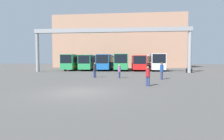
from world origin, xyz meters
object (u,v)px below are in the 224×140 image
Objects in this scene: pedestrian_near_left at (162,71)px; pedestrian_mid_left at (148,76)px; bus_slot_1 at (91,62)px; bus_slot_3 at (122,61)px; bus_slot_4 at (138,62)px; bus_slot_2 at (106,61)px; bus_slot_0 at (75,61)px; bus_slot_5 at (155,61)px; tire_stack at (189,70)px; pedestrian_near_center at (119,71)px; pedestrian_mid_right at (95,70)px.

pedestrian_mid_left is (-2.02, -5.12, -0.13)m from pedestrian_near_left.
bus_slot_3 is at bearing -0.53° from bus_slot_1.
bus_slot_3 reaches higher than bus_slot_1.
bus_slot_2 is at bearing 179.21° from bus_slot_4.
bus_slot_0 is 13.81m from bus_slot_4.
bus_slot_0 is 0.99× the size of bus_slot_4.
bus_slot_5 is (13.81, -1.00, 0.10)m from bus_slot_1.
pedestrian_mid_left is (9.87, -24.13, -0.97)m from bus_slot_1.
tire_stack is (4.81, -6.39, -1.56)m from bus_slot_5.
pedestrian_near_left is at bearing -96.09° from bus_slot_5.
pedestrian_near_center is at bearing -44.83° from pedestrian_mid_left.
bus_slot_3 is at bearing 172.62° from bus_slot_4.
bus_slot_3 reaches higher than pedestrian_near_center.
bus_slot_5 reaches higher than bus_slot_4.
bus_slot_1 is 26.09m from pedestrian_mid_left.
pedestrian_near_center is (10.73, -17.41, -1.03)m from bus_slot_0.
bus_slot_4 is 10.85m from tire_stack.
bus_slot_4 is 17.74m from pedestrian_near_center.
bus_slot_5 is 8.15m from tire_stack.
bus_slot_2 is 17.98m from pedestrian_near_center.
bus_slot_0 is 6.18× the size of pedestrian_mid_right.
tire_stack is (14.32, 10.21, -0.60)m from pedestrian_mid_right.
bus_slot_1 is 10.37m from bus_slot_4.
bus_slot_0 reaches higher than tire_stack.
bus_slot_1 is 18.15m from pedestrian_mid_right.
bus_slot_1 is 22.44m from pedestrian_near_left.
pedestrian_near_left is 7.71m from pedestrian_mid_right.
tire_stack is at bearing -95.22° from pedestrian_mid_left.
bus_slot_3 is at bearing 45.03° from pedestrian_mid_right.
pedestrian_near_left reaches higher than pedestrian_mid_left.
pedestrian_near_left is at bearing -89.12° from pedestrian_mid_left.
pedestrian_mid_right is 1.73× the size of tire_stack.
bus_slot_1 is 3.48m from bus_slot_2.
tire_stack is (22.08, -6.85, -1.51)m from bus_slot_0.
bus_slot_3 is 1.08× the size of bus_slot_4.
bus_slot_3 is at bearing 147.98° from tire_stack.
pedestrian_mid_left is at bearing -67.75° from bus_slot_1.
bus_slot_4 is (10.36, -0.51, -0.08)m from bus_slot_1.
bus_slot_1 reaches higher than pedestrian_mid_left.
pedestrian_near_left reaches higher than tire_stack.
pedestrian_mid_left is (6.42, -23.71, -1.02)m from bus_slot_2.
bus_slot_3 is 11.62× the size of tire_stack.
pedestrian_near_left is (15.34, -18.46, -0.90)m from bus_slot_0.
bus_slot_2 is 6.33× the size of pedestrian_mid_right.
bus_slot_1 is at bearing 179.47° from bus_slot_3.
pedestrian_near_center is at bearing -43.29° from pedestrian_mid_right.
pedestrian_near_left is (11.89, -19.01, -0.85)m from bus_slot_1.
pedestrian_mid_left is (2.59, -6.17, 0.00)m from pedestrian_near_center.
bus_slot_4 reaches higher than pedestrian_mid_left.
bus_slot_4 is 18.15m from pedestrian_mid_right.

